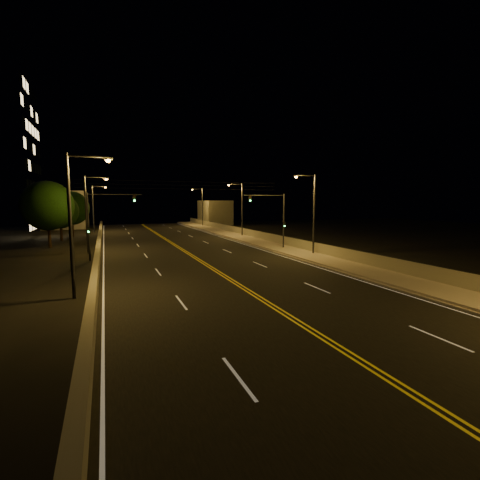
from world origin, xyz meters
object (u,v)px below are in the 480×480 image
object	(u,v)px
streetlight_3	(201,204)
traffic_signal_right	(276,215)
streetlight_6	(95,205)
streetlight_2	(240,206)
tree_2	(72,208)
traffic_signal_left	(99,218)
streetlight_4	(75,215)
tree_0	(48,206)
streetlight_1	(312,209)
streetlight_5	(89,208)
tree_1	(60,211)

from	to	relation	value
streetlight_3	traffic_signal_right	size ratio (longest dim) A/B	1.29
streetlight_6	streetlight_2	bearing A→B (deg)	-37.69
traffic_signal_right	tree_2	xyz separation A→B (m)	(-23.19, 25.23, 0.46)
streetlight_3	streetlight_6	xyz separation A→B (m)	(-21.40, -7.09, 0.00)
streetlight_2	traffic_signal_left	world-z (taller)	streetlight_2
streetlight_3	streetlight_6	size ratio (longest dim) A/B	1.00
streetlight_3	tree_2	world-z (taller)	streetlight_3
streetlight_3	streetlight_4	xyz separation A→B (m)	(-21.40, -52.16, 0.00)
traffic_signal_left	tree_0	size ratio (longest dim) A/B	0.80
streetlight_2	traffic_signal_left	distance (m)	25.35
streetlight_2	streetlight_6	bearing A→B (deg)	142.31
streetlight_6	tree_0	bearing A→B (deg)	-103.65
streetlight_1	traffic_signal_left	size ratio (longest dim) A/B	1.29
traffic_signal_right	tree_0	xyz separation A→B (m)	(-24.73, 11.94, 1.03)
streetlight_6	tree_2	size ratio (longest dim) A/B	1.17
traffic_signal_right	tree_0	world-z (taller)	tree_0
streetlight_4	streetlight_5	distance (m)	19.37
tree_2	streetlight_6	bearing A→B (deg)	63.16
streetlight_2	traffic_signal_right	world-z (taller)	streetlight_2
streetlight_2	streetlight_4	bearing A→B (deg)	-126.88
streetlight_3	traffic_signal_right	bearing A→B (deg)	-92.16
streetlight_2	tree_1	xyz separation A→B (m)	(-25.73, 4.90, -0.66)
streetlight_4	traffic_signal_right	bearing A→B (deg)	33.94
streetlight_2	tree_0	bearing A→B (deg)	-173.10
traffic_signal_right	traffic_signal_left	bearing A→B (deg)	180.00
traffic_signal_left	tree_1	xyz separation A→B (m)	(-5.39, 20.00, 0.16)
streetlight_2	tree_2	xyz separation A→B (m)	(-24.65, 10.12, -0.36)
streetlight_4	traffic_signal_right	world-z (taller)	streetlight_4
tree_0	tree_2	world-z (taller)	tree_0
streetlight_1	streetlight_3	size ratio (longest dim) A/B	1.00
streetlight_3	tree_0	world-z (taller)	streetlight_3
traffic_signal_left	tree_1	size ratio (longest dim) A/B	0.97
tree_0	tree_1	size ratio (longest dim) A/B	1.20
streetlight_4	traffic_signal_left	distance (m)	13.49
traffic_signal_right	traffic_signal_left	world-z (taller)	same
traffic_signal_right	tree_0	size ratio (longest dim) A/B	0.80
streetlight_6	streetlight_5	bearing A→B (deg)	-90.00
streetlight_2	tree_2	distance (m)	26.65
tree_0	streetlight_4	bearing A→B (deg)	-79.31
streetlight_3	streetlight_6	bearing A→B (deg)	-161.67
traffic_signal_left	tree_2	bearing A→B (deg)	99.69
streetlight_4	streetlight_6	size ratio (longest dim) A/B	1.00
streetlight_4	tree_2	size ratio (longest dim) A/B	1.17
streetlight_4	tree_0	world-z (taller)	streetlight_4
tree_0	tree_1	distance (m)	8.13
traffic_signal_left	streetlight_6	bearing A→B (deg)	91.92
tree_0	tree_1	bearing A→B (deg)	86.78
traffic_signal_left	streetlight_5	bearing A→B (deg)	100.11
streetlight_4	tree_0	size ratio (longest dim) A/B	1.04
traffic_signal_right	tree_2	bearing A→B (deg)	132.59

